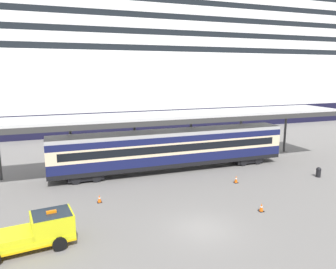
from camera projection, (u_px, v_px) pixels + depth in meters
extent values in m
plane|color=slate|center=(202.00, 228.00, 20.60)|extent=(400.00, 400.00, 0.00)
cube|color=black|center=(170.00, 111.00, 67.90)|extent=(174.86, 26.58, 3.66)
cube|color=white|center=(170.00, 81.00, 66.73)|extent=(174.86, 26.58, 8.54)
cube|color=white|center=(170.00, 54.00, 65.66)|extent=(160.87, 24.45, 2.60)
cube|color=black|center=(195.00, 49.00, 54.38)|extent=(153.88, 0.12, 0.94)
cube|color=white|center=(170.00, 40.00, 65.17)|extent=(154.44, 23.47, 2.60)
cube|color=black|center=(194.00, 33.00, 54.34)|extent=(147.72, 0.12, 0.94)
cube|color=white|center=(170.00, 27.00, 64.67)|extent=(148.00, 22.50, 2.60)
cube|color=black|center=(193.00, 18.00, 54.29)|extent=(141.57, 0.12, 0.94)
cube|color=white|center=(170.00, 13.00, 64.17)|extent=(141.57, 21.52, 2.60)
cube|color=black|center=(192.00, 2.00, 54.25)|extent=(135.41, 0.12, 0.94)
cube|color=white|center=(170.00, 0.00, 63.67)|extent=(135.13, 20.54, 2.60)
cube|color=silver|center=(170.00, 115.00, 32.18)|extent=(38.39, 5.07, 0.25)
cube|color=#353535|center=(179.00, 122.00, 30.01)|extent=(38.39, 0.20, 0.50)
cylinder|color=#353535|center=(71.00, 146.00, 31.54)|extent=(0.28, 0.28, 5.50)
cylinder|color=#353535|center=(135.00, 141.00, 33.65)|extent=(0.28, 0.28, 5.50)
cylinder|color=#353535|center=(191.00, 137.00, 35.76)|extent=(0.28, 0.28, 5.50)
cylinder|color=#353535|center=(241.00, 133.00, 37.87)|extent=(0.28, 0.28, 5.50)
cylinder|color=#353535|center=(285.00, 130.00, 39.98)|extent=(0.28, 0.28, 5.50)
cube|color=black|center=(172.00, 162.00, 32.64)|extent=(23.91, 2.80, 0.40)
cube|color=#141947|center=(172.00, 156.00, 32.51)|extent=(23.91, 2.80, 0.90)
cube|color=beige|center=(172.00, 146.00, 32.31)|extent=(23.91, 2.80, 1.20)
cube|color=black|center=(177.00, 148.00, 31.03)|extent=(22.00, 0.08, 0.72)
cube|color=#141947|center=(172.00, 137.00, 32.14)|extent=(23.91, 2.80, 0.60)
cube|color=#AFAFAF|center=(172.00, 132.00, 32.05)|extent=(23.91, 2.69, 0.36)
cube|color=black|center=(85.00, 175.00, 29.87)|extent=(3.20, 2.35, 0.50)
cylinder|color=black|center=(76.00, 180.00, 28.49)|extent=(0.84, 0.12, 0.84)
cylinder|color=black|center=(97.00, 178.00, 29.09)|extent=(0.84, 0.12, 0.84)
cube|color=black|center=(245.00, 158.00, 35.55)|extent=(3.20, 2.35, 0.50)
cylinder|color=black|center=(244.00, 162.00, 34.17)|extent=(0.84, 0.12, 0.84)
cylinder|color=black|center=(258.00, 161.00, 34.77)|extent=(0.84, 0.12, 0.84)
cube|color=yellow|center=(26.00, 240.00, 18.08)|extent=(5.41, 2.65, 0.36)
cube|color=#F2B20C|center=(26.00, 242.00, 18.10)|extent=(5.42, 2.67, 0.12)
cube|color=yellow|center=(52.00, 222.00, 18.59)|extent=(2.52, 2.20, 1.10)
cube|color=#19232D|center=(52.00, 217.00, 18.52)|extent=(2.30, 2.09, 0.44)
cube|color=orange|center=(51.00, 212.00, 18.47)|extent=(0.58, 0.27, 0.16)
cube|color=yellow|center=(5.00, 238.00, 17.54)|extent=(3.14, 2.28, 0.36)
cylinder|color=black|center=(54.00, 229.00, 19.73)|extent=(0.83, 0.35, 0.80)
cylinder|color=black|center=(60.00, 244.00, 17.98)|extent=(0.83, 0.35, 0.80)
cube|color=black|center=(261.00, 211.00, 23.11)|extent=(0.36, 0.36, 0.04)
cone|color=#EA590F|center=(261.00, 207.00, 23.05)|extent=(0.30, 0.30, 0.58)
cylinder|color=white|center=(261.00, 207.00, 23.05)|extent=(0.17, 0.17, 0.08)
cube|color=black|center=(236.00, 183.00, 29.06)|extent=(0.36, 0.36, 0.04)
cone|color=#EA590F|center=(236.00, 179.00, 28.99)|extent=(0.30, 0.30, 0.66)
cylinder|color=white|center=(236.00, 179.00, 28.99)|extent=(0.17, 0.17, 0.09)
cube|color=black|center=(100.00, 202.00, 24.69)|extent=(0.36, 0.36, 0.04)
cone|color=#EA590F|center=(99.00, 198.00, 24.64)|extent=(0.30, 0.30, 0.58)
cylinder|color=white|center=(99.00, 198.00, 24.63)|extent=(0.17, 0.17, 0.08)
cylinder|color=black|center=(318.00, 173.00, 30.62)|extent=(0.44, 0.44, 0.70)
sphere|color=black|center=(319.00, 170.00, 30.55)|extent=(0.48, 0.48, 0.48)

